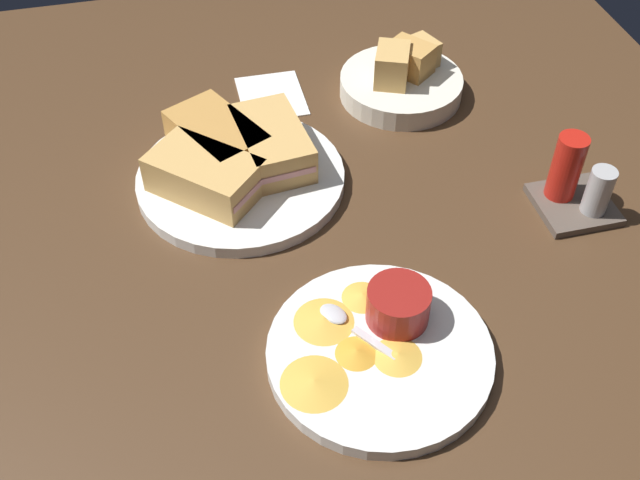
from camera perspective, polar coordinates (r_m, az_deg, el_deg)
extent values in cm
cube|color=#4C331E|center=(96.98, 0.64, 3.23)|extent=(110.00, 110.00, 3.00)
cylinder|color=white|center=(96.58, -5.89, 4.55)|extent=(25.88, 25.88, 1.60)
cube|color=tan|center=(96.54, -3.59, 7.18)|extent=(13.75, 8.97, 4.80)
cube|color=#DB938E|center=(96.54, -3.59, 7.18)|extent=(13.94, 8.39, 0.80)
cube|color=#C68C42|center=(97.87, -7.64, 7.44)|extent=(15.02, 12.57, 4.80)
cube|color=#DB938E|center=(97.87, -7.64, 7.44)|extent=(14.99, 12.14, 0.80)
cube|color=tan|center=(92.71, -8.56, 4.78)|extent=(14.47, 14.65, 4.80)
cube|color=#DB938E|center=(92.71, -8.56, 4.78)|extent=(14.21, 14.42, 0.80)
cylinder|color=#0C144C|center=(93.45, -9.25, 4.57)|extent=(6.66, 6.66, 3.55)
cylinder|color=black|center=(92.57, -9.34, 5.21)|extent=(5.46, 5.46, 0.60)
cube|color=silver|center=(99.20, -5.09, 6.71)|extent=(3.86, 4.93, 0.40)
ellipsoid|color=silver|center=(96.29, -7.38, 5.18)|extent=(3.65, 3.88, 0.80)
cylinder|color=white|center=(78.20, 4.44, -8.40)|extent=(22.85, 22.85, 1.60)
cylinder|color=maroon|center=(78.60, 5.82, -4.81)|extent=(6.55, 6.55, 4.03)
cylinder|color=olive|center=(77.36, 5.91, -4.05)|extent=(5.37, 5.37, 0.60)
cube|color=silver|center=(77.58, 4.09, -7.68)|extent=(4.99, 3.77, 0.40)
ellipsoid|color=silver|center=(79.53, 1.00, -5.51)|extent=(3.88, 3.62, 0.80)
cone|color=gold|center=(81.34, 3.17, -4.15)|extent=(6.09, 6.09, 0.60)
cone|color=gold|center=(74.72, -0.44, -10.48)|extent=(7.42, 7.42, 0.60)
cone|color=gold|center=(76.82, 2.73, -8.29)|extent=(5.93, 5.93, 0.60)
cone|color=gold|center=(79.16, 0.29, -5.94)|extent=(7.83, 7.83, 0.60)
cone|color=gold|center=(76.92, 5.85, -8.47)|extent=(5.17, 5.17, 0.60)
cylinder|color=silver|center=(111.36, 6.02, 11.30)|extent=(17.26, 17.26, 3.00)
cube|color=tan|center=(110.63, 6.69, 13.23)|extent=(7.44, 7.18, 4.26)
cube|color=tan|center=(112.04, 7.08, 13.48)|extent=(6.29, 7.19, 3.69)
cube|color=tan|center=(108.38, 5.37, 12.78)|extent=(7.23, 6.36, 4.84)
cube|color=brown|center=(97.91, 18.29, 2.50)|extent=(9.00, 9.00, 1.00)
cylinder|color=red|center=(95.45, 17.82, 5.19)|extent=(3.60, 3.60, 8.50)
cylinder|color=#B2B2B2|center=(95.27, 19.97, 3.44)|extent=(3.00, 3.00, 6.00)
cube|color=white|center=(111.35, -3.63, 10.65)|extent=(11.15, 9.18, 0.40)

